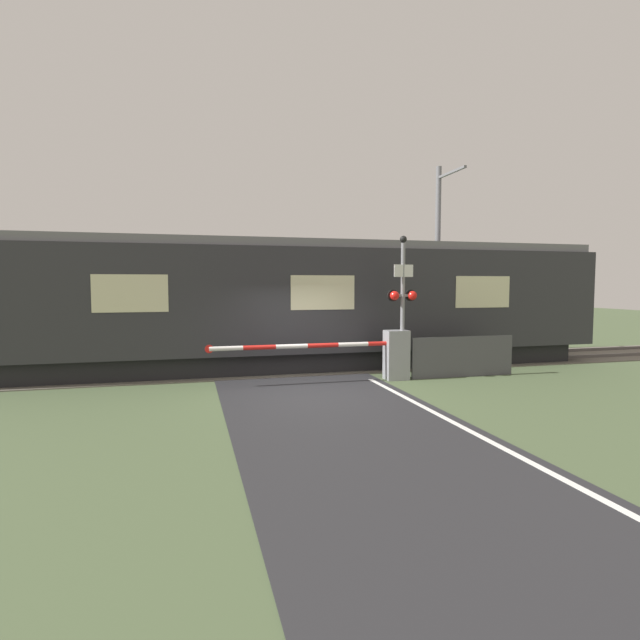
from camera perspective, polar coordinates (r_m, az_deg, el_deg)
ground_plane at (r=11.73m, az=-1.06°, el=-8.24°), size 80.00×80.00×0.00m
road_strip at (r=4.85m, az=25.32°, el=-27.23°), size 4.21×20.00×0.02m
track_bed at (r=15.04m, az=-4.21°, el=-5.42°), size 36.00×3.20×0.13m
train at (r=15.02m, az=-1.12°, el=1.89°), size 17.96×2.92×3.77m
crossing_barrier at (r=13.17m, az=7.31°, el=-3.82°), size 5.22×0.44×1.30m
signal_post at (r=13.20m, az=9.45°, el=2.44°), size 0.80×0.26×3.76m
catenary_pole at (r=18.83m, az=13.34°, el=7.09°), size 0.20×1.90×6.76m
roadside_fence at (r=14.08m, az=16.03°, el=-4.05°), size 3.00×0.06×1.10m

